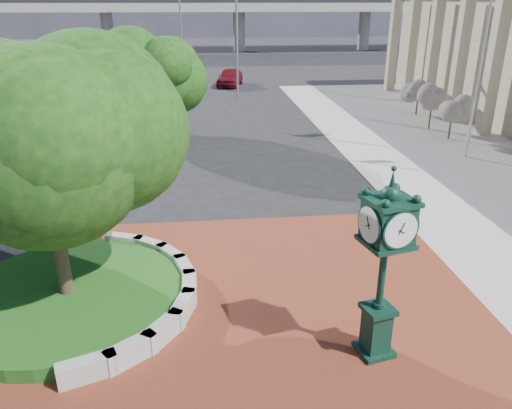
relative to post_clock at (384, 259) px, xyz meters
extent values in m
plane|color=black|center=(-2.46, 2.81, -2.45)|extent=(200.00, 200.00, 0.00)
cube|color=maroon|center=(-2.46, 1.81, -2.43)|extent=(12.00, 12.00, 0.04)
cube|color=#9E9B93|center=(-6.36, -0.20, -2.18)|extent=(1.29, 0.76, 0.54)
cube|color=#9E9B93|center=(-5.51, 0.27, -2.18)|extent=(1.20, 1.04, 0.54)
cube|color=#9E9B93|center=(-4.83, 0.98, -2.18)|extent=(1.00, 1.22, 0.54)
cube|color=#9E9B93|center=(-4.40, 1.85, -2.18)|extent=(0.71, 1.30, 0.54)
cube|color=#9E9B93|center=(-4.26, 2.81, -2.18)|extent=(0.35, 1.25, 0.54)
cube|color=#9E9B93|center=(-4.40, 3.77, -2.18)|extent=(0.71, 1.30, 0.54)
cube|color=#9E9B93|center=(-4.83, 4.65, -2.18)|extent=(1.00, 1.22, 0.54)
cube|color=#9E9B93|center=(-5.51, 5.35, -2.18)|extent=(1.20, 1.04, 0.54)
cube|color=#9E9B93|center=(-6.36, 5.82, -2.18)|extent=(1.29, 0.76, 0.54)
cylinder|color=#144714|center=(-7.46, 2.81, -2.25)|extent=(6.10, 6.10, 0.40)
cube|color=#9E9B93|center=(-2.46, 72.81, 4.05)|extent=(90.00, 12.00, 1.20)
cube|color=black|center=(-2.46, 72.81, 4.85)|extent=(90.00, 12.00, 0.40)
cylinder|color=#9E9B93|center=(-17.46, 72.81, 0.55)|extent=(1.80, 1.80, 6.00)
cylinder|color=#9E9B93|center=(2.54, 72.81, 0.55)|extent=(1.80, 1.80, 6.00)
cylinder|color=#9E9B93|center=(22.54, 72.81, 0.55)|extent=(1.80, 1.80, 6.00)
cylinder|color=#38281C|center=(-7.46, 2.81, -1.36)|extent=(0.36, 0.36, 2.17)
sphere|color=#0F3911|center=(-7.46, 2.81, 1.28)|extent=(5.20, 5.20, 5.20)
cylinder|color=#38281C|center=(-6.46, 20.81, -1.49)|extent=(0.36, 0.36, 1.92)
sphere|color=#0F3911|center=(-6.46, 20.81, 0.80)|extent=(4.40, 4.40, 4.40)
cube|color=black|center=(0.00, 0.00, -2.37)|extent=(0.91, 0.91, 0.15)
cube|color=black|center=(0.00, 0.00, -1.79)|extent=(0.62, 0.62, 1.03)
cube|color=black|center=(0.00, 0.00, -1.25)|extent=(0.79, 0.79, 0.11)
cylinder|color=black|center=(0.00, 0.00, -0.39)|extent=(0.16, 0.16, 1.60)
cube|color=black|center=(0.00, 0.00, 0.88)|extent=(1.02, 1.02, 0.84)
cylinder|color=white|center=(0.10, -0.43, 0.88)|extent=(0.74, 0.23, 0.75)
cylinder|color=white|center=(-0.10, 0.43, 0.88)|extent=(0.74, 0.23, 0.75)
cylinder|color=white|center=(-0.43, -0.10, 0.88)|extent=(0.23, 0.74, 0.75)
cylinder|color=white|center=(0.43, 0.10, 0.88)|extent=(0.23, 0.74, 0.75)
sphere|color=black|center=(0.00, 0.00, 1.46)|extent=(0.41, 0.41, 0.41)
cone|color=black|center=(0.00, 0.00, 1.77)|extent=(0.17, 0.17, 0.47)
imported|color=#5C0D15|center=(-0.99, 38.78, -1.63)|extent=(3.05, 5.12, 1.63)
cylinder|color=silver|center=(9.70, 14.42, 3.12)|extent=(0.13, 0.13, 11.14)
cylinder|color=slate|center=(-0.75, 32.19, 2.45)|extent=(0.17, 0.17, 9.80)
cylinder|color=slate|center=(-5.59, 47.81, 2.43)|extent=(0.17, 0.17, 9.77)
cylinder|color=#38281C|center=(10.50, 17.95, -1.85)|extent=(0.10, 0.10, 1.20)
sphere|color=#BB5DA4|center=(10.50, 17.95, -0.85)|extent=(1.20, 1.20, 1.20)
cylinder|color=#38281C|center=(10.42, 20.46, -1.85)|extent=(0.10, 0.10, 1.20)
sphere|color=#BB5DA4|center=(10.42, 20.46, -0.85)|extent=(1.20, 1.20, 1.20)
cylinder|color=#38281C|center=(11.29, 24.54, -1.85)|extent=(0.10, 0.10, 1.20)
sphere|color=#BB5DA4|center=(11.29, 24.54, -0.85)|extent=(1.20, 1.20, 1.20)
camera|label=1|loc=(-3.71, -8.98, 5.11)|focal=35.00mm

